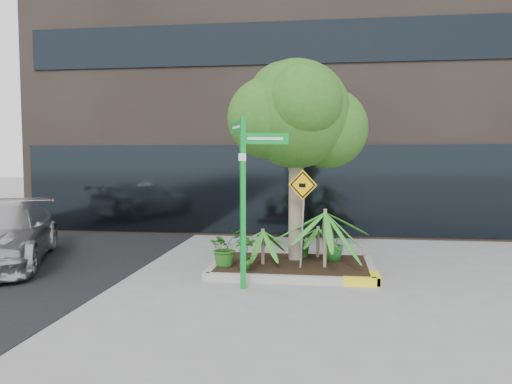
# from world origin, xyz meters

# --- Properties ---
(ground) EXTENTS (80.00, 80.00, 0.00)m
(ground) POSITION_xyz_m (0.00, 0.00, 0.00)
(ground) COLOR gray
(ground) RESTS_ON ground
(building) EXTENTS (18.00, 8.00, 15.00)m
(building) POSITION_xyz_m (0.50, 8.50, 7.50)
(building) COLOR #2D2621
(building) RESTS_ON ground
(planter) EXTENTS (3.35, 2.36, 0.15)m
(planter) POSITION_xyz_m (0.23, 0.27, 0.10)
(planter) COLOR #9E9E99
(planter) RESTS_ON ground
(tree) EXTENTS (2.99, 2.65, 4.48)m
(tree) POSITION_xyz_m (0.23, 0.75, 3.27)
(tree) COLOR gray
(tree) RESTS_ON ground
(palm_front) EXTENTS (1.33, 1.33, 1.47)m
(palm_front) POSITION_xyz_m (0.86, 0.03, 1.25)
(palm_front) COLOR gray
(palm_front) RESTS_ON ground
(palm_left) EXTENTS (0.82, 0.82, 0.92)m
(palm_left) POSITION_xyz_m (-0.41, 0.14, 0.83)
(palm_left) COLOR gray
(palm_left) RESTS_ON ground
(palm_back) EXTENTS (0.77, 0.77, 0.85)m
(palm_back) POSITION_xyz_m (0.71, 1.02, 0.79)
(palm_back) COLOR gray
(palm_back) RESTS_ON ground
(parked_car) EXTENTS (3.46, 4.96, 1.33)m
(parked_car) POSITION_xyz_m (-6.16, 0.03, 0.67)
(parked_car) COLOR #B5B5BA
(parked_car) RESTS_ON ground
(shrub_a) EXTENTS (0.97, 0.97, 0.77)m
(shrub_a) POSITION_xyz_m (-1.15, -0.14, 0.53)
(shrub_a) COLOR #25621C
(shrub_a) RESTS_ON planter
(shrub_b) EXTENTS (0.63, 0.63, 0.82)m
(shrub_b) POSITION_xyz_m (1.04, 0.67, 0.56)
(shrub_b) COLOR #206B21
(shrub_b) RESTS_ON planter
(shrub_c) EXTENTS (0.44, 0.44, 0.69)m
(shrub_c) POSITION_xyz_m (-0.65, -0.48, 0.49)
(shrub_c) COLOR #2A651F
(shrub_c) RESTS_ON planter
(shrub_d) EXTENTS (0.43, 0.43, 0.71)m
(shrub_d) POSITION_xyz_m (0.39, 0.95, 0.51)
(shrub_d) COLOR #296C1F
(shrub_d) RESTS_ON planter
(street_sign_post) EXTENTS (1.13, 0.86, 3.08)m
(street_sign_post) POSITION_xyz_m (-0.57, -1.19, 1.90)
(street_sign_post) COLOR #0D992E
(street_sign_post) RESTS_ON ground
(cattle_sign) EXTENTS (0.58, 0.26, 1.96)m
(cattle_sign) POSITION_xyz_m (0.41, -0.06, 1.48)
(cattle_sign) COLOR slate
(cattle_sign) RESTS_ON ground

